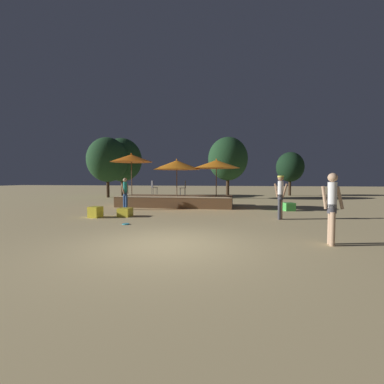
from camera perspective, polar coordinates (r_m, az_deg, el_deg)
The scene contains 18 objects.
ground_plane at distance 6.84m, azimuth -5.90°, elevation -11.60°, with size 120.00×120.00×0.00m, color tan.
wooden_deck at distance 16.38m, azimuth -3.52°, elevation -2.02°, with size 7.07×2.93×0.72m.
patio_umbrella_0 at distance 15.81m, azimuth -13.33°, elevation 7.31°, with size 2.48×2.48×3.26m.
patio_umbrella_1 at distance 14.81m, azimuth 5.44°, elevation 6.18°, with size 2.68×2.68×2.89m.
patio_umbrella_2 at distance 15.05m, azimuth -3.41°, elevation 6.03°, with size 2.75×2.75×2.89m.
cube_seat_0 at distance 14.85m, azimuth 20.74°, elevation -3.10°, with size 0.65×0.65×0.43m.
cube_seat_1 at distance 12.17m, azimuth -14.65°, elevation -4.38°, with size 0.58×0.58×0.39m.
cube_seat_2 at distance 12.29m, azimuth -20.66°, elevation -4.19°, with size 0.55×0.55×0.48m.
person_0 at distance 7.54m, azimuth 28.66°, elevation -2.53°, with size 0.55×0.31×1.87m.
person_1 at distance 11.50m, azimuth 19.05°, elevation -0.41°, with size 0.54×0.36×1.87m.
person_2 at distance 14.91m, azimuth -14.62°, elevation -0.05°, with size 0.29×0.50×1.78m.
bistro_chair_0 at distance 16.06m, azimuth -1.79°, elevation 1.25°, with size 0.43×0.43×0.90m.
bistro_chair_1 at distance 17.24m, azimuth -8.59°, elevation 1.33°, with size 0.48×0.47×0.90m.
frisbee_disc at distance 10.08m, azimuth -14.50°, elevation -6.89°, with size 0.26×0.26×0.03m.
background_tree_0 at distance 27.01m, azimuth -15.29°, elevation 6.89°, with size 3.95×3.95×5.84m.
background_tree_1 at distance 22.85m, azimuth 7.97°, elevation 7.29°, with size 3.44×3.44×5.39m.
background_tree_2 at distance 25.43m, azimuth -18.27°, elevation 6.81°, with size 3.77×3.77×5.61m.
background_tree_3 at distance 28.83m, azimuth 20.96°, elevation 5.20°, with size 2.82×2.82×4.55m.
Camera 1 is at (1.78, -6.38, 1.71)m, focal length 24.00 mm.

